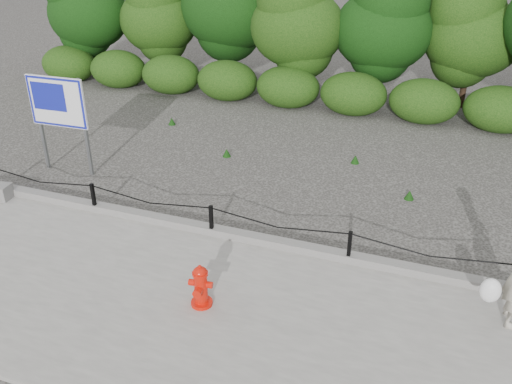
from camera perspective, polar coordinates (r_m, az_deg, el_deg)
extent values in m
plane|color=#2D2B28|center=(9.94, -4.65, -4.89)|extent=(90.00, 90.00, 0.00)
cube|color=gray|center=(8.50, -10.36, -11.40)|extent=(14.00, 4.00, 0.08)
cube|color=slate|center=(9.90, -4.56, -4.01)|extent=(14.00, 0.22, 0.14)
cube|color=black|center=(10.93, -16.73, -0.57)|extent=(0.06, 0.06, 0.60)
cube|color=black|center=(9.74, -4.73, -3.00)|extent=(0.06, 0.06, 0.60)
cube|color=black|center=(9.11, 9.80, -5.75)|extent=(0.06, 0.06, 0.60)
cylinder|color=black|center=(11.59, -21.89, 1.42)|extent=(2.50, 0.02, 0.02)
cylinder|color=black|center=(10.18, -11.19, -0.65)|extent=(2.50, 0.02, 0.02)
cylinder|color=black|center=(9.23, 2.30, -3.21)|extent=(2.50, 0.02, 0.02)
cylinder|color=black|center=(8.91, 17.82, -5.91)|extent=(2.50, 0.02, 0.02)
cylinder|color=black|center=(20.69, -16.78, 14.30)|extent=(0.18, 0.18, 1.94)
ellipsoid|color=#194E12|center=(20.44, -17.31, 17.99)|extent=(2.87, 2.48, 3.10)
cylinder|color=black|center=(19.67, -9.97, 14.20)|extent=(0.18, 0.18, 1.82)
ellipsoid|color=#194E12|center=(19.43, -10.29, 17.85)|extent=(2.69, 2.32, 2.91)
cylinder|color=black|center=(18.88, -2.57, 14.74)|extent=(0.18, 0.18, 2.27)
ellipsoid|color=#194E12|center=(18.59, -2.68, 19.52)|extent=(3.37, 2.91, 3.64)
cylinder|color=black|center=(17.37, 4.23, 13.02)|extent=(0.18, 0.18, 1.96)
ellipsoid|color=#194E12|center=(17.08, 4.39, 17.48)|extent=(2.90, 2.51, 3.14)
cylinder|color=black|center=(17.25, 12.79, 12.35)|extent=(0.18, 0.18, 1.97)
ellipsoid|color=#194E12|center=(16.96, 13.29, 16.85)|extent=(2.92, 2.53, 3.16)
cylinder|color=black|center=(17.52, 21.20, 11.27)|extent=(0.18, 0.18, 1.88)
ellipsoid|color=#194E12|center=(17.24, 21.96, 15.45)|extent=(2.79, 2.41, 3.01)
cylinder|color=red|center=(8.30, -5.73, -11.51)|extent=(0.36, 0.36, 0.05)
cylinder|color=red|center=(8.13, -5.82, -10.03)|extent=(0.22, 0.22, 0.49)
cylinder|color=red|center=(7.98, -5.91, -8.53)|extent=(0.26, 0.26, 0.05)
ellipsoid|color=red|center=(7.96, -5.92, -8.38)|extent=(0.23, 0.23, 0.16)
cylinder|color=red|center=(7.91, -5.95, -7.87)|extent=(0.06, 0.06, 0.05)
cylinder|color=red|center=(8.12, -6.76, -9.42)|extent=(0.10, 0.11, 0.10)
cylinder|color=red|center=(8.05, -4.92, -9.71)|extent=(0.10, 0.11, 0.10)
cylinder|color=red|center=(8.01, -6.15, -10.48)|extent=(0.15, 0.12, 0.14)
cylinder|color=slate|center=(8.09, -6.34, -10.71)|extent=(0.01, 0.05, 0.11)
ellipsoid|color=white|center=(8.31, 23.45, -9.48)|extent=(0.29, 0.22, 0.38)
cube|color=slate|center=(13.09, -21.75, 6.79)|extent=(0.07, 0.07, 2.22)
cube|color=slate|center=(12.39, -17.54, 6.39)|extent=(0.07, 0.07, 2.22)
cube|color=white|center=(12.52, -20.22, 8.88)|extent=(1.39, 0.09, 1.11)
cube|color=#151C99|center=(12.51, -20.29, 8.84)|extent=(1.36, 0.05, 1.07)
cube|color=#151C99|center=(12.57, -21.01, 9.35)|extent=(0.83, 0.03, 0.61)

